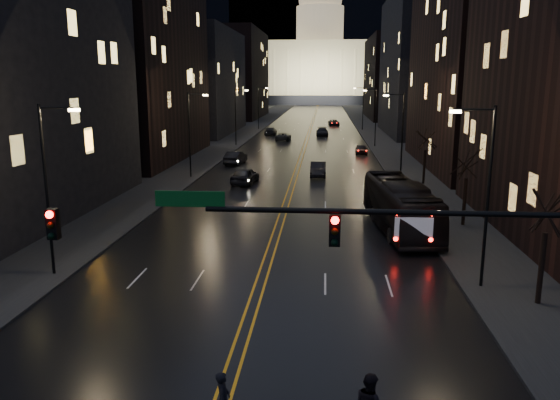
% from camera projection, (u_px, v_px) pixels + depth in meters
% --- Properties ---
extents(ground, '(900.00, 900.00, 0.00)m').
position_uv_depth(ground, '(226.00, 389.00, 18.24)').
color(ground, black).
rests_on(ground, ground).
extents(road, '(20.00, 320.00, 0.02)m').
position_uv_depth(road, '(313.00, 120.00, 144.84)').
color(road, black).
rests_on(road, ground).
extents(sidewalk_left, '(8.00, 320.00, 0.16)m').
position_uv_depth(sidewalk_left, '(261.00, 120.00, 145.94)').
color(sidewalk_left, black).
rests_on(sidewalk_left, ground).
extents(sidewalk_right, '(8.00, 320.00, 0.16)m').
position_uv_depth(sidewalk_right, '(366.00, 120.00, 143.70)').
color(sidewalk_right, black).
rests_on(sidewalk_right, ground).
extents(center_line, '(0.62, 320.00, 0.01)m').
position_uv_depth(center_line, '(313.00, 120.00, 144.83)').
color(center_line, orange).
rests_on(center_line, road).
extents(building_left_mid, '(12.00, 30.00, 28.00)m').
position_uv_depth(building_left_mid, '(137.00, 50.00, 69.53)').
color(building_left_mid, black).
rests_on(building_left_mid, ground).
extents(building_left_far, '(12.00, 34.00, 20.00)m').
position_uv_depth(building_left_far, '(203.00, 82.00, 107.38)').
color(building_left_far, black).
rests_on(building_left_far, ground).
extents(building_left_dist, '(12.00, 40.00, 24.00)m').
position_uv_depth(building_left_dist, '(240.00, 75.00, 153.70)').
color(building_left_dist, black).
rests_on(building_left_dist, ground).
extents(building_right_tall, '(12.00, 30.00, 38.00)m').
position_uv_depth(building_right_tall, '(486.00, 0.00, 61.21)').
color(building_right_tall, black).
rests_on(building_right_tall, ground).
extents(building_right_mid, '(12.00, 34.00, 26.00)m').
position_uv_depth(building_right_mid, '(420.00, 66.00, 103.39)').
color(building_right_mid, black).
rests_on(building_right_mid, ground).
extents(building_right_dist, '(12.00, 40.00, 22.00)m').
position_uv_depth(building_right_dist, '(391.00, 78.00, 150.56)').
color(building_right_dist, black).
rests_on(building_right_dist, ground).
extents(capitol, '(90.00, 50.00, 58.50)m').
position_uv_depth(capitol, '(319.00, 66.00, 258.06)').
color(capitol, black).
rests_on(capitol, ground).
extents(traffic_signal, '(17.29, 0.45, 7.00)m').
position_uv_depth(traffic_signal, '(413.00, 247.00, 16.68)').
color(traffic_signal, black).
rests_on(traffic_signal, ground).
extents(streetlamp_right_near, '(2.13, 0.25, 9.00)m').
position_uv_depth(streetlamp_right_near, '(485.00, 188.00, 26.03)').
color(streetlamp_right_near, black).
rests_on(streetlamp_right_near, ground).
extents(streetlamp_left_near, '(2.13, 0.25, 9.00)m').
position_uv_depth(streetlamp_left_near, '(49.00, 182.00, 27.76)').
color(streetlamp_left_near, black).
rests_on(streetlamp_left_near, ground).
extents(streetlamp_right_mid, '(2.13, 0.25, 9.00)m').
position_uv_depth(streetlamp_right_mid, '(401.00, 132.00, 55.25)').
color(streetlamp_right_mid, black).
rests_on(streetlamp_right_mid, ground).
extents(streetlamp_left_mid, '(2.13, 0.25, 9.00)m').
position_uv_depth(streetlamp_left_mid, '(191.00, 130.00, 56.97)').
color(streetlamp_left_mid, black).
rests_on(streetlamp_left_mid, ground).
extents(streetlamp_right_far, '(2.13, 0.25, 9.00)m').
position_uv_depth(streetlamp_right_far, '(375.00, 114.00, 84.46)').
color(streetlamp_right_far, black).
rests_on(streetlamp_right_far, ground).
extents(streetlamp_left_far, '(2.13, 0.25, 9.00)m').
position_uv_depth(streetlamp_left_far, '(237.00, 114.00, 86.19)').
color(streetlamp_left_far, black).
rests_on(streetlamp_left_far, ground).
extents(streetlamp_right_dist, '(2.13, 0.25, 9.00)m').
position_uv_depth(streetlamp_right_dist, '(362.00, 106.00, 113.68)').
color(streetlamp_right_dist, black).
rests_on(streetlamp_right_dist, ground).
extents(streetlamp_left_dist, '(2.13, 0.25, 9.00)m').
position_uv_depth(streetlamp_left_dist, '(259.00, 106.00, 115.41)').
color(streetlamp_left_dist, black).
rests_on(streetlamp_left_dist, ground).
extents(tree_right_near, '(2.40, 2.40, 6.65)m').
position_uv_depth(tree_right_near, '(547.00, 210.00, 24.03)').
color(tree_right_near, black).
rests_on(tree_right_near, ground).
extents(tree_right_mid, '(2.40, 2.40, 6.65)m').
position_uv_depth(tree_right_mid, '(467.00, 164.00, 37.66)').
color(tree_right_mid, black).
rests_on(tree_right_mid, ground).
extents(tree_right_far, '(2.40, 2.40, 6.65)m').
position_uv_depth(tree_right_far, '(426.00, 140.00, 53.24)').
color(tree_right_far, black).
rests_on(tree_right_far, ground).
extents(bus, '(4.13, 12.54, 3.43)m').
position_uv_depth(bus, '(400.00, 206.00, 37.40)').
color(bus, black).
rests_on(bus, ground).
extents(oncoming_car_a, '(2.63, 5.19, 1.70)m').
position_uv_depth(oncoming_car_a, '(245.00, 175.00, 54.70)').
color(oncoming_car_a, black).
rests_on(oncoming_car_a, ground).
extents(oncoming_car_b, '(2.34, 5.16, 1.64)m').
position_uv_depth(oncoming_car_b, '(236.00, 158.00, 67.71)').
color(oncoming_car_b, black).
rests_on(oncoming_car_b, ground).
extents(oncoming_car_c, '(2.57, 5.09, 1.38)m').
position_uv_depth(oncoming_car_c, '(283.00, 137.00, 94.79)').
color(oncoming_car_c, black).
rests_on(oncoming_car_c, ground).
extents(oncoming_car_d, '(2.10, 5.16, 1.50)m').
position_uv_depth(oncoming_car_d, '(271.00, 131.00, 104.74)').
color(oncoming_car_d, black).
rests_on(oncoming_car_d, ground).
extents(receding_car_a, '(1.66, 4.75, 1.56)m').
position_uv_depth(receding_car_a, '(318.00, 169.00, 59.06)').
color(receding_car_a, black).
rests_on(receding_car_a, ground).
extents(receding_car_b, '(1.86, 4.24, 1.42)m').
position_uv_depth(receding_car_b, '(361.00, 149.00, 77.00)').
color(receding_car_b, black).
rests_on(receding_car_b, ground).
extents(receding_car_c, '(2.33, 5.50, 1.58)m').
position_uv_depth(receding_car_c, '(322.00, 132.00, 102.30)').
color(receding_car_c, black).
rests_on(receding_car_c, ground).
extents(receding_car_d, '(2.75, 5.17, 1.38)m').
position_uv_depth(receding_car_d, '(334.00, 123.00, 127.31)').
color(receding_car_d, black).
rests_on(receding_car_d, ground).
extents(pedestrian_a, '(0.48, 0.68, 1.77)m').
position_uv_depth(pedestrian_a, '(223.00, 400.00, 16.08)').
color(pedestrian_a, black).
rests_on(pedestrian_a, ground).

